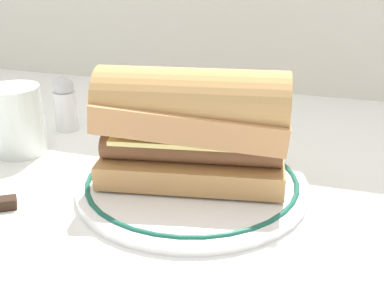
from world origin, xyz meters
TOP-DOWN VIEW (x-y plane):
  - ground_plane at (0.00, 0.00)m, footprint 1.50×1.50m
  - plate at (0.03, -0.01)m, footprint 0.26×0.26m
  - sausage_sandwich at (0.03, -0.01)m, footprint 0.22×0.12m
  - drinking_glass at (-0.22, 0.03)m, footprint 0.07×0.07m
  - salt_shaker at (-0.21, 0.12)m, footprint 0.03×0.03m

SIDE VIEW (x-z plane):
  - ground_plane at x=0.00m, z-range 0.00..0.00m
  - plate at x=0.03m, z-range 0.00..0.02m
  - drinking_glass at x=-0.22m, z-range -0.01..0.08m
  - salt_shaker at x=-0.21m, z-range 0.00..0.08m
  - sausage_sandwich at x=0.03m, z-range 0.02..0.14m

